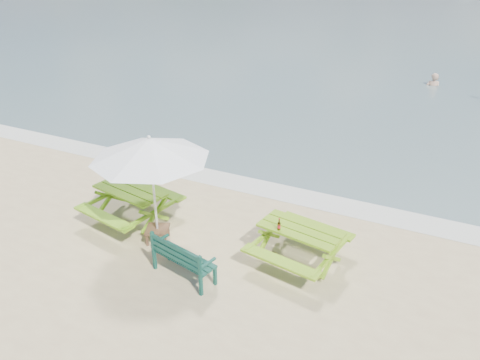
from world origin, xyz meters
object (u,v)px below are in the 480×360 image
at_px(picnic_table_left, 132,206).
at_px(picnic_table_right, 299,246).
at_px(patio_umbrella, 150,149).
at_px(side_table, 158,234).
at_px(swimmer, 432,93).
at_px(park_bench, 184,265).
at_px(beer_bottle, 279,226).

distance_m(picnic_table_left, picnic_table_right, 4.15).
bearing_deg(patio_umbrella, side_table, -45.00).
height_order(side_table, swimmer, swimmer).
bearing_deg(picnic_table_left, picnic_table_right, 2.63).
relative_size(picnic_table_right, side_table, 3.21).
height_order(picnic_table_left, park_bench, park_bench).
height_order(park_bench, swimmer, park_bench).
bearing_deg(picnic_table_right, patio_umbrella, -168.00).
relative_size(picnic_table_left, beer_bottle, 8.65).
bearing_deg(park_bench, side_table, 145.83).
xyz_separation_m(picnic_table_right, side_table, (-3.09, -0.66, -0.22)).
bearing_deg(side_table, park_bench, -34.17).
bearing_deg(beer_bottle, picnic_table_right, 30.97).
xyz_separation_m(beer_bottle, swimmer, (1.46, 16.30, -1.25)).
bearing_deg(picnic_table_left, side_table, -23.81).
bearing_deg(beer_bottle, swimmer, 84.87).
bearing_deg(patio_umbrella, picnic_table_left, 156.19).
distance_m(side_table, patio_umbrella, 2.07).
relative_size(beer_bottle, swimmer, 0.14).
distance_m(patio_umbrella, beer_bottle, 3.06).
height_order(picnic_table_right, patio_umbrella, patio_umbrella).
distance_m(picnic_table_right, side_table, 3.17).
distance_m(picnic_table_left, swimmer, 17.10).
distance_m(patio_umbrella, swimmer, 17.43).
distance_m(picnic_table_right, park_bench, 2.39).
height_order(patio_umbrella, beer_bottle, patio_umbrella).
xyz_separation_m(park_bench, beer_bottle, (1.50, 1.25, 0.62)).
relative_size(picnic_table_right, beer_bottle, 8.17).
height_order(picnic_table_left, patio_umbrella, patio_umbrella).
xyz_separation_m(park_bench, patio_umbrella, (-1.21, 0.82, 1.98)).
xyz_separation_m(picnic_table_left, swimmer, (5.23, 16.26, -0.76)).
distance_m(picnic_table_right, beer_bottle, 0.67).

